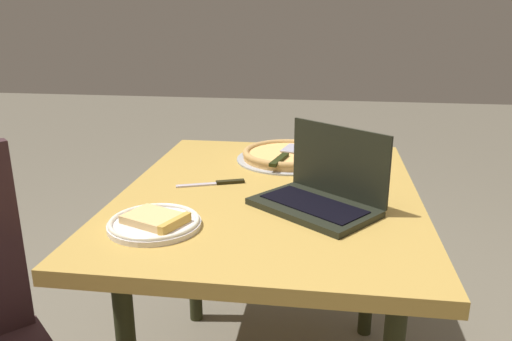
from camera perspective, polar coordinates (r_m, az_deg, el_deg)
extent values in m
cube|color=#BA9242|center=(1.55, 1.64, -2.86)|extent=(1.15, 0.89, 0.04)
cylinder|color=#272914|center=(2.02, 12.78, -9.49)|extent=(0.05, 0.05, 0.69)
cylinder|color=#272914|center=(2.07, -7.11, -8.41)|extent=(0.05, 0.05, 0.69)
cube|color=black|center=(1.39, 6.49, -4.19)|extent=(0.36, 0.38, 0.02)
cube|color=black|center=(1.39, 6.50, -3.79)|extent=(0.28, 0.31, 0.00)
cube|color=black|center=(1.43, 9.35, 1.03)|extent=(0.21, 0.26, 0.20)
cube|color=silver|center=(1.43, 9.30, 1.01)|extent=(0.19, 0.24, 0.18)
cylinder|color=silver|center=(1.30, -11.45, -6.05)|extent=(0.24, 0.24, 0.01)
torus|color=white|center=(1.30, -11.48, -5.64)|extent=(0.23, 0.23, 0.01)
cube|color=#E5BA75|center=(1.30, -11.50, -5.36)|extent=(0.15, 0.17, 0.02)
cube|color=gold|center=(1.25, -9.19, -6.02)|extent=(0.11, 0.06, 0.03)
cylinder|color=#A4A8AE|center=(1.85, 3.80, 1.29)|extent=(0.39, 0.39, 0.01)
cylinder|color=#EEB263|center=(1.85, 3.80, 1.70)|extent=(0.34, 0.34, 0.02)
torus|color=tan|center=(1.85, 3.81, 2.02)|extent=(0.34, 0.34, 0.02)
cube|color=#AFACC1|center=(1.89, 4.30, 2.53)|extent=(0.13, 0.10, 0.00)
cube|color=black|center=(1.74, 2.65, 1.24)|extent=(0.15, 0.06, 0.01)
cube|color=#C1B5C1|center=(1.59, -6.15, -1.60)|extent=(0.07, 0.16, 0.00)
cube|color=black|center=(1.60, -2.94, -1.29)|extent=(0.05, 0.09, 0.01)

